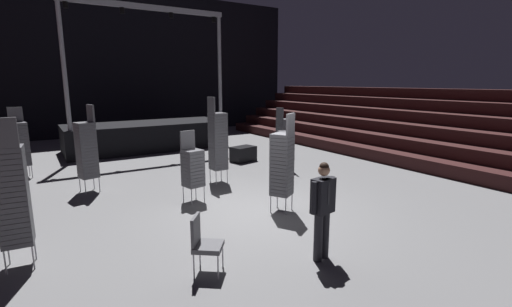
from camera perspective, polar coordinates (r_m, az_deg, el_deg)
ground_plane at (r=8.61m, az=1.13°, el=-9.43°), size 22.00×30.00×0.10m
arena_end_wall at (r=22.19m, az=-21.26°, el=13.14°), size 22.00×0.30×8.00m
bleacher_bank_right at (r=15.37m, az=27.30°, el=3.89°), size 4.50×24.00×2.70m
stage_riser at (r=16.96m, az=-16.80°, el=3.01°), size 6.82×2.68×6.00m
man_with_tie at (r=6.19m, az=10.52°, el=-8.09°), size 0.57×0.30×1.70m
chair_stack_front_left at (r=13.44m, az=-33.23°, el=1.37°), size 0.51×0.51×2.22m
chair_stack_front_right at (r=10.77m, az=-6.06°, el=2.06°), size 0.46×0.46×2.56m
chair_stack_mid_left at (r=9.18m, az=-9.98°, el=-2.08°), size 0.52×0.52×1.79m
chair_stack_mid_right at (r=14.86m, az=4.29°, el=3.48°), size 0.48×0.48×1.96m
chair_stack_mid_centre at (r=10.81m, az=-25.18°, el=0.62°), size 0.53×0.53×2.39m
chair_stack_rear_left at (r=6.92m, az=-34.08°, el=-5.43°), size 0.48×0.48×2.48m
chair_stack_rear_right at (r=12.43m, az=4.63°, el=1.55°), size 0.58×0.58×1.79m
chair_stack_rear_centre at (r=8.31m, az=4.16°, el=-1.56°), size 0.60×0.60×2.31m
equipment_road_case at (r=13.80m, az=-2.02°, el=-0.06°), size 1.01×0.78×0.56m
loose_chair_near_man at (r=5.90m, az=-8.27°, el=-13.51°), size 0.62×0.62×0.95m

